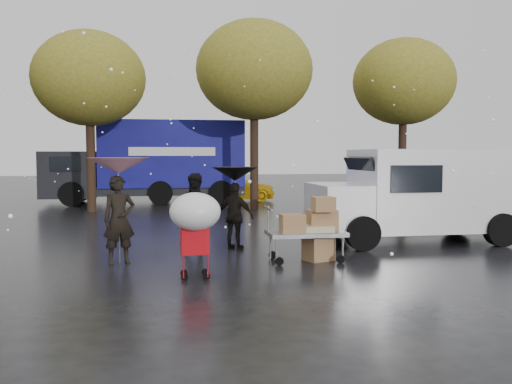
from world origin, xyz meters
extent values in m
plane|color=black|center=(0.00, 0.00, 0.00)|extent=(90.00, 90.00, 0.00)
imported|color=black|center=(-1.78, 0.19, 0.84)|extent=(0.71, 0.58, 1.69)
imported|color=black|center=(-0.20, 1.81, 0.83)|extent=(0.83, 0.66, 1.66)
imported|color=black|center=(0.60, 1.29, 0.74)|extent=(0.92, 0.78, 1.48)
cylinder|color=#4C4C4C|center=(-1.78, 0.19, 0.94)|extent=(0.02, 0.02, 1.87)
cone|color=#DC5A80|center=(-1.78, 0.19, 1.87)|extent=(1.17, 1.17, 0.30)
sphere|color=#4C4C4C|center=(-1.78, 0.19, 1.90)|extent=(0.06, 0.06, 0.06)
cylinder|color=#4C4C4C|center=(0.60, 1.29, 0.83)|extent=(0.02, 0.02, 1.66)
cone|color=black|center=(0.60, 1.29, 1.66)|extent=(1.01, 1.01, 0.30)
sphere|color=#4C4C4C|center=(0.60, 1.29, 1.69)|extent=(0.06, 0.06, 0.06)
cube|color=slate|center=(1.79, -0.20, 0.55)|extent=(1.50, 0.80, 0.08)
cylinder|color=slate|center=(1.04, -0.20, 0.80)|extent=(0.04, 0.04, 0.60)
cube|color=olive|center=(2.14, -0.10, 0.79)|extent=(0.55, 0.45, 0.40)
cube|color=olive|center=(1.49, -0.30, 0.77)|extent=(0.45, 0.40, 0.35)
cube|color=olive|center=(2.09, -0.35, 1.13)|extent=(0.40, 0.35, 0.28)
cube|color=tan|center=(1.84, -0.20, 0.65)|extent=(0.90, 0.55, 0.12)
cylinder|color=black|center=(1.19, -0.52, 0.08)|extent=(0.16, 0.05, 0.16)
cylinder|color=black|center=(1.19, 0.12, 0.08)|extent=(0.16, 0.05, 0.16)
cylinder|color=black|center=(2.39, -0.52, 0.08)|extent=(0.16, 0.05, 0.16)
cylinder|color=black|center=(2.39, 0.12, 0.08)|extent=(0.16, 0.05, 0.16)
cube|color=red|center=(-0.43, -1.29, 0.65)|extent=(0.47, 0.41, 0.45)
cylinder|color=red|center=(-0.43, -1.48, 1.02)|extent=(0.42, 0.02, 0.02)
cylinder|color=#4C4C4C|center=(-0.43, -1.48, 0.95)|extent=(0.02, 0.02, 0.60)
ellipsoid|color=white|center=(-0.43, -1.48, 1.15)|extent=(0.84, 0.84, 0.63)
cylinder|color=black|center=(-0.61, -1.45, 0.06)|extent=(0.12, 0.04, 0.12)
cylinder|color=black|center=(-0.61, -1.13, 0.06)|extent=(0.12, 0.04, 0.12)
cylinder|color=black|center=(-0.25, -1.45, 0.06)|extent=(0.12, 0.04, 0.12)
cylinder|color=black|center=(-0.25, -1.13, 0.06)|extent=(0.12, 0.04, 0.12)
cube|color=white|center=(5.50, 1.67, 1.25)|extent=(3.80, 2.00, 1.90)
cube|color=white|center=(3.10, 1.67, 0.85)|extent=(1.20, 1.95, 1.10)
cube|color=black|center=(3.65, 1.67, 1.70)|extent=(0.37, 1.70, 0.67)
cube|color=slate|center=(2.55, 1.67, 0.45)|extent=(0.12, 1.90, 0.25)
cylinder|color=black|center=(3.30, 0.72, 0.38)|extent=(0.76, 0.28, 0.76)
cylinder|color=black|center=(3.30, 2.62, 0.38)|extent=(0.76, 0.28, 0.76)
cylinder|color=black|center=(6.60, 0.72, 0.38)|extent=(0.76, 0.28, 0.76)
cylinder|color=black|center=(6.60, 2.62, 0.38)|extent=(0.76, 0.28, 0.76)
cube|color=#0E0C60|center=(-0.54, 13.30, 2.10)|extent=(6.00, 2.50, 2.80)
cube|color=black|center=(-4.74, 13.30, 1.25)|extent=(2.20, 2.40, 1.90)
cube|color=black|center=(-1.54, 13.30, 0.55)|extent=(8.00, 2.30, 0.35)
cube|color=white|center=(-0.54, 12.04, 2.20)|extent=(3.50, 0.03, 0.35)
cylinder|color=black|center=(-4.54, 12.15, 0.50)|extent=(1.00, 0.30, 1.00)
cylinder|color=black|center=(-4.54, 14.45, 0.50)|extent=(1.00, 0.30, 1.00)
cylinder|color=black|center=(1.46, 12.15, 0.50)|extent=(1.00, 0.30, 1.00)
cylinder|color=black|center=(1.46, 14.45, 0.50)|extent=(1.00, 0.30, 1.00)
cube|color=olive|center=(2.06, -0.16, 0.24)|extent=(0.64, 0.58, 0.47)
cube|color=olive|center=(2.41, 0.99, 0.18)|extent=(0.48, 0.39, 0.35)
imported|color=#DFA60B|center=(2.01, 13.36, 0.66)|extent=(3.92, 1.65, 1.32)
cylinder|color=black|center=(-3.50, 10.00, 2.24)|extent=(0.32, 0.32, 4.48)
ellipsoid|color=#4E631C|center=(-3.50, 10.00, 4.80)|extent=(4.00, 4.00, 3.40)
cylinder|color=black|center=(2.50, 10.00, 2.45)|extent=(0.32, 0.32, 4.90)
ellipsoid|color=#4E631C|center=(2.50, 10.00, 5.25)|extent=(4.40, 4.40, 3.74)
cylinder|color=black|center=(8.50, 10.00, 2.31)|extent=(0.32, 0.32, 4.62)
ellipsoid|color=#4E631C|center=(8.50, 10.00, 4.95)|extent=(4.00, 4.00, 3.40)
camera|label=1|loc=(-0.96, -10.34, 2.09)|focal=38.00mm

